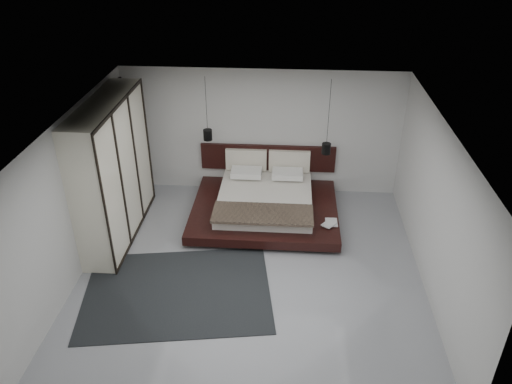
# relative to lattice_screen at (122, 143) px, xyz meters

# --- Properties ---
(floor) EXTENTS (6.00, 6.00, 0.00)m
(floor) POSITION_rel_lattice_screen_xyz_m (2.95, -2.45, -1.30)
(floor) COLOR #919499
(floor) RESTS_ON ground
(ceiling) EXTENTS (6.00, 6.00, 0.00)m
(ceiling) POSITION_rel_lattice_screen_xyz_m (2.95, -2.45, 1.50)
(ceiling) COLOR white
(ceiling) RESTS_ON wall_back
(wall_back) EXTENTS (6.00, 0.00, 6.00)m
(wall_back) POSITION_rel_lattice_screen_xyz_m (2.95, 0.55, 0.10)
(wall_back) COLOR beige
(wall_back) RESTS_ON floor
(wall_front) EXTENTS (6.00, 0.00, 6.00)m
(wall_front) POSITION_rel_lattice_screen_xyz_m (2.95, -5.45, 0.10)
(wall_front) COLOR beige
(wall_front) RESTS_ON floor
(wall_left) EXTENTS (0.00, 6.00, 6.00)m
(wall_left) POSITION_rel_lattice_screen_xyz_m (-0.05, -2.45, 0.10)
(wall_left) COLOR beige
(wall_left) RESTS_ON floor
(wall_right) EXTENTS (0.00, 6.00, 6.00)m
(wall_right) POSITION_rel_lattice_screen_xyz_m (5.95, -2.45, 0.10)
(wall_right) COLOR beige
(wall_right) RESTS_ON floor
(lattice_screen) EXTENTS (0.05, 0.90, 2.60)m
(lattice_screen) POSITION_rel_lattice_screen_xyz_m (0.00, 0.00, 0.00)
(lattice_screen) COLOR black
(lattice_screen) RESTS_ON floor
(bed) EXTENTS (2.98, 2.48, 1.11)m
(bed) POSITION_rel_lattice_screen_xyz_m (3.09, -0.55, -1.00)
(bed) COLOR black
(bed) RESTS_ON floor
(book_lower) EXTENTS (0.24, 0.31, 0.03)m
(book_lower) POSITION_rel_lattice_screen_xyz_m (4.32, -1.23, -1.01)
(book_lower) COLOR #99724C
(book_lower) RESTS_ON bed
(book_upper) EXTENTS (0.33, 0.35, 0.02)m
(book_upper) POSITION_rel_lattice_screen_xyz_m (4.29, -1.26, -0.98)
(book_upper) COLOR #99724C
(book_upper) RESTS_ON book_lower
(pendant_left) EXTENTS (0.18, 0.18, 1.34)m
(pendant_left) POSITION_rel_lattice_screen_xyz_m (1.86, -0.06, 0.27)
(pendant_left) COLOR black
(pendant_left) RESTS_ON ceiling
(pendant_right) EXTENTS (0.19, 0.19, 1.57)m
(pendant_right) POSITION_rel_lattice_screen_xyz_m (4.32, -0.06, 0.05)
(pendant_right) COLOR black
(pendant_right) RESTS_ON ceiling
(wardrobe) EXTENTS (0.65, 2.77, 2.72)m
(wardrobe) POSITION_rel_lattice_screen_xyz_m (0.25, -1.38, 0.06)
(wardrobe) COLOR #EDE8CE
(wardrobe) RESTS_ON floor
(rug) EXTENTS (3.42, 2.67, 0.01)m
(rug) POSITION_rel_lattice_screen_xyz_m (1.75, -3.11, -1.29)
(rug) COLOR black
(rug) RESTS_ON floor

